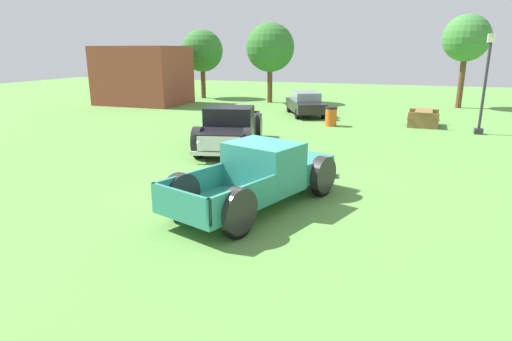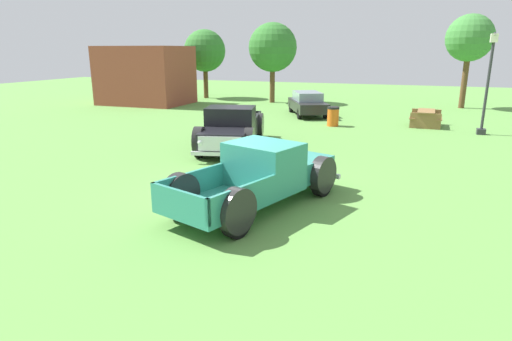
# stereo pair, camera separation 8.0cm
# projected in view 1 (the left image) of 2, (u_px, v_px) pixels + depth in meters

# --- Properties ---
(ground_plane) EXTENTS (80.00, 80.00, 0.00)m
(ground_plane) POSITION_uv_depth(u_px,v_px,m) (249.00, 195.00, 11.24)
(ground_plane) COLOR #5B9342
(pickup_truck_foreground) EXTENTS (3.30, 5.27, 1.52)m
(pickup_truck_foreground) POSITION_uv_depth(u_px,v_px,m) (265.00, 174.00, 10.54)
(pickup_truck_foreground) COLOR #2D8475
(pickup_truck_foreground) RESTS_ON ground_plane
(pickup_truck_behind_left) EXTENTS (3.10, 5.55, 1.61)m
(pickup_truck_behind_left) POSITION_uv_depth(u_px,v_px,m) (229.00, 130.00, 16.23)
(pickup_truck_behind_left) COLOR black
(pickup_truck_behind_left) RESTS_ON ground_plane
(sedan_distant_a) EXTENTS (3.17, 4.31, 1.33)m
(sedan_distant_a) POSITION_uv_depth(u_px,v_px,m) (305.00, 103.00, 24.90)
(sedan_distant_a) COLOR black
(sedan_distant_a) RESTS_ON ground_plane
(lamp_post_near) EXTENTS (0.36, 0.36, 4.39)m
(lamp_post_near) POSITION_uv_depth(u_px,v_px,m) (485.00, 82.00, 18.85)
(lamp_post_near) COLOR #2D2D33
(lamp_post_near) RESTS_ON ground_plane
(picnic_table) EXTENTS (1.54, 1.85, 0.78)m
(picnic_table) POSITION_uv_depth(u_px,v_px,m) (423.00, 116.00, 21.40)
(picnic_table) COLOR olive
(picnic_table) RESTS_ON ground_plane
(trash_can) EXTENTS (0.59, 0.59, 0.95)m
(trash_can) POSITION_uv_depth(u_px,v_px,m) (331.00, 116.00, 21.42)
(trash_can) COLOR orange
(trash_can) RESTS_ON ground_plane
(oak_tree_east) EXTENTS (2.91, 2.91, 5.84)m
(oak_tree_east) POSITION_uv_depth(u_px,v_px,m) (467.00, 39.00, 27.13)
(oak_tree_east) COLOR brown
(oak_tree_east) RESTS_ON ground_plane
(oak_tree_west) EXTENTS (3.18, 3.18, 5.19)m
(oak_tree_west) POSITION_uv_depth(u_px,v_px,m) (202.00, 51.00, 33.14)
(oak_tree_west) COLOR brown
(oak_tree_west) RESTS_ON ground_plane
(oak_tree_center) EXTENTS (3.38, 3.38, 5.52)m
(oak_tree_center) POSITION_uv_depth(u_px,v_px,m) (270.00, 48.00, 30.19)
(oak_tree_center) COLOR brown
(oak_tree_center) RESTS_ON ground_plane
(brick_pavilion) EXTENTS (5.69, 4.27, 3.91)m
(brick_pavilion) POSITION_uv_depth(u_px,v_px,m) (143.00, 75.00, 29.86)
(brick_pavilion) COLOR brown
(brick_pavilion) RESTS_ON ground_plane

